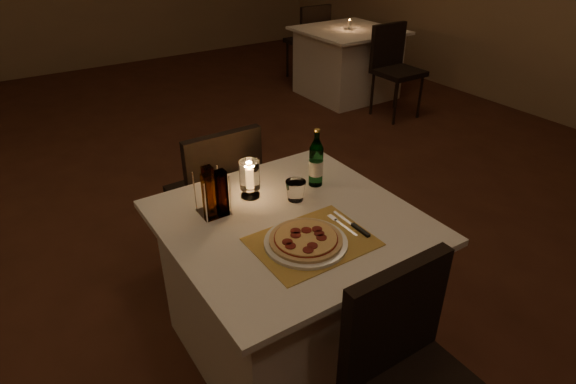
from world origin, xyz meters
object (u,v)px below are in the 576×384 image
chair_near (411,369)px  chair_far (218,188)px  pizza (306,239)px  water_bottle (316,163)px  hurricane_candle (250,176)px  main_table (290,287)px  neighbor_table_right (347,63)px  tumbler (296,191)px  plate (306,242)px

chair_near → chair_far: (0.00, 1.43, 0.00)m
pizza → water_bottle: size_ratio=1.01×
hurricane_candle → pizza: bearing=-90.3°
chair_near → main_table: bearing=90.0°
hurricane_candle → neighbor_table_right: hurricane_candle is taller
main_table → tumbler: size_ratio=11.09×
chair_near → plate: (-0.05, 0.53, 0.20)m
chair_near → hurricane_candle: 1.01m
main_table → tumbler: bearing=48.7°
main_table → chair_far: 0.74m
chair_near → pizza: size_ratio=3.21×
main_table → hurricane_candle: bearing=100.6°
plate → pizza: size_ratio=1.14×
plate → hurricane_candle: hurricane_candle is taller
tumbler → neighbor_table_right: size_ratio=0.09×
tumbler → neighbor_table_right: tumbler is taller
tumbler → main_table: bearing=-131.3°
neighbor_table_right → hurricane_candle: bearing=-136.4°
water_bottle → chair_near: bearing=-106.1°
pizza → neighbor_table_right: bearing=48.1°
chair_near → plate: 0.57m
chair_near → water_bottle: 0.98m
main_table → chair_far: (0.00, 0.71, 0.18)m
chair_near → plate: chair_near is taller
main_table → hurricane_candle: hurricane_candle is taller
water_bottle → pizza: bearing=-130.5°
chair_far → hurricane_candle: bearing=-95.9°
main_table → neighbor_table_right: same height
hurricane_candle → neighbor_table_right: bearing=43.6°
chair_far → water_bottle: 0.66m
pizza → water_bottle: water_bottle is taller
water_bottle → plate: bearing=-130.5°
plate → main_table: bearing=74.5°
tumbler → neighbor_table_right: bearing=46.8°
chair_near → tumbler: chair_near is taller
chair_far → water_bottle: (0.26, -0.53, 0.30)m
plate → neighbor_table_right: (2.65, 2.96, -0.38)m
chair_near → water_bottle: bearing=73.9°
pizza → tumbler: (0.16, 0.30, 0.02)m
pizza → water_bottle: (0.31, 0.36, 0.08)m
water_bottle → neighbor_table_right: (2.34, 2.60, -0.48)m
chair_far → neighbor_table_right: chair_far is taller
chair_far → plate: (-0.05, -0.89, 0.20)m
chair_near → hurricane_candle: hurricane_candle is taller
plate → hurricane_candle: bearing=89.7°
main_table → water_bottle: (0.26, 0.18, 0.48)m
plate → pizza: (-0.00, -0.00, 0.02)m
main_table → pizza: 0.44m
chair_far → plate: bearing=-93.2°
main_table → plate: size_ratio=3.12×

